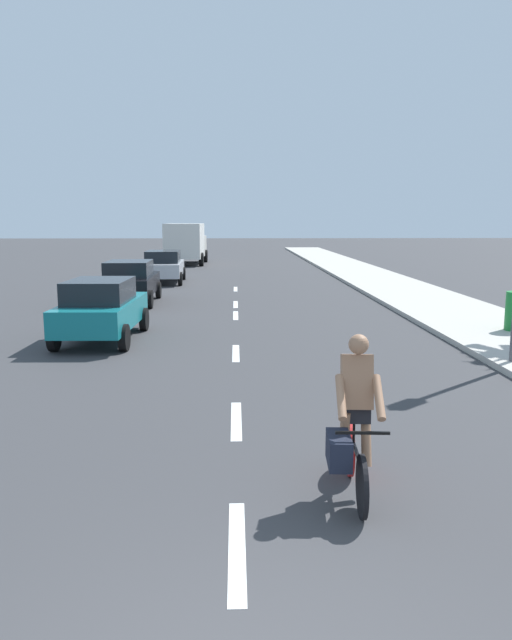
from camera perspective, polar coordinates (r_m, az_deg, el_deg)
The scene contains 13 objects.
ground_plane at distance 23.27m, azimuth -1.94°, elevation 1.92°, with size 160.00×160.00×0.00m, color #38383A.
sidewalk_strip at distance 26.23m, azimuth 13.85°, elevation 2.65°, with size 3.60×80.00×0.14m, color #B2ADA3.
lane_stripe_1 at distance 6.04m, azimuth -1.80°, elevation -20.70°, with size 0.16×1.80×0.01m, color white.
lane_stripe_2 at distance 9.38m, azimuth -1.87°, elevation -9.42°, with size 0.16×1.80×0.01m, color white.
lane_stripe_3 at distance 13.95m, azimuth -1.91°, elevation -3.13°, with size 0.16×1.80×0.01m, color white.
lane_stripe_4 at distance 19.43m, azimuth -1.93°, elevation 0.44°, with size 0.16×1.80×0.01m, color white.
lane_stripe_5 at distance 21.97m, azimuth -1.94°, elevation 1.48°, with size 0.16×1.80×0.01m, color white.
lane_stripe_6 at distance 26.89m, azimuth -1.94°, elevation 2.94°, with size 0.16×1.80×0.01m, color white.
cyclist at distance 6.78m, azimuth 9.11°, elevation -9.67°, with size 0.63×1.71×1.82m.
parked_car_teal at distance 15.77m, azimuth -14.38°, elevation 1.11°, with size 1.91×3.95×1.57m.
parked_car_black at distance 22.65m, azimuth -11.81°, elevation 3.65°, with size 2.00×4.19×1.57m.
parked_car_silver at distance 29.90m, azimuth -8.72°, elevation 5.10°, with size 2.05×4.26×1.57m.
delivery_truck at distance 42.36m, azimuth -6.65°, elevation 7.28°, with size 2.79×6.29×2.80m.
Camera 1 is at (-0.00, -3.07, 3.03)m, focal length 33.91 mm.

